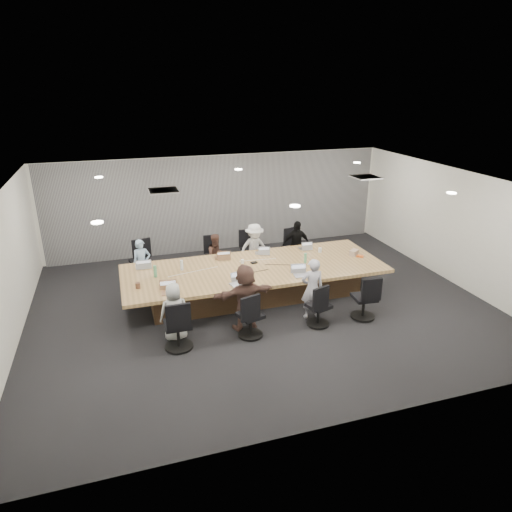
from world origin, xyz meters
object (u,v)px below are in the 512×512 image
object	(u,v)px
laptop_2	(261,253)
bottle_green_left	(155,271)
conference_table	(255,280)
bottle_green_right	(305,258)
stapler	(249,273)
chair_2	(251,253)
chair_7	(364,301)
person_0	(142,264)
person_1	(217,256)
canvas_bag	(354,253)
chair_6	(318,309)
laptop_6	(302,275)
laptop_4	(170,293)
person_2	(254,249)
person_3	(296,245)
laptop_1	(222,258)
chair_0	(142,265)
laptop_0	(143,266)
chair_5	(250,319)
snack_packet	(360,256)
person_6	(312,289)
bottle_clear	(182,265)
laptop_3	(304,248)
mug_brown	(138,286)
chair_4	(178,328)
chair_3	(291,251)
laptop_5	(238,284)
chair_1	(214,259)
person_4	(175,312)
person_5	(245,297)

from	to	relation	value
laptop_2	bottle_green_left	size ratio (longest dim) A/B	1.08
laptop_2	conference_table	bearing A→B (deg)	76.51
bottle_green_right	stapler	bearing A→B (deg)	-170.54
chair_2	chair_7	size ratio (longest dim) A/B	1.06
person_0	bottle_green_right	world-z (taller)	person_0
chair_2	person_1	world-z (taller)	person_1
conference_table	canvas_bag	size ratio (longest dim) A/B	24.70
chair_6	laptop_6	distance (m)	0.98
chair_7	laptop_4	xyz separation A→B (m)	(-3.94, 0.90, 0.35)
laptop_2	person_2	bearing A→B (deg)	-76.09
person_3	person_0	bearing A→B (deg)	-177.48
laptop_1	person_2	bearing A→B (deg)	-144.23
chair_0	laptop_0	bearing A→B (deg)	77.05
chair_5	person_0	world-z (taller)	person_0
conference_table	bottle_green_left	bearing A→B (deg)	176.99
chair_2	snack_packet	distance (m)	2.92
person_6	stapler	size ratio (longest dim) A/B	7.74
laptop_0	bottle_clear	world-z (taller)	bottle_clear
chair_7	person_0	world-z (taller)	person_0
laptop_1	laptop_3	distance (m)	2.18
laptop_6	conference_table	bearing A→B (deg)	143.58
laptop_4	laptop_6	bearing A→B (deg)	5.58
laptop_6	mug_brown	world-z (taller)	mug_brown
chair_4	person_1	bearing A→B (deg)	64.38
bottle_clear	mug_brown	size ratio (longest dim) A/B	1.92
chair_6	laptop_4	distance (m)	3.05
chair_3	laptop_5	size ratio (longest dim) A/B	2.22
chair_2	person_3	size ratio (longest dim) A/B	0.64
chair_0	canvas_bag	distance (m)	5.31
laptop_2	laptop_3	xyz separation A→B (m)	(1.17, 0.00, 0.00)
laptop_1	bottle_green_left	world-z (taller)	bottle_green_left
chair_1	chair_0	bearing A→B (deg)	5.00
chair_4	mug_brown	xyz separation A→B (m)	(-0.60, 1.33, 0.38)
laptop_0	mug_brown	bearing A→B (deg)	81.49
person_4	stapler	bearing A→B (deg)	-152.69
laptop_0	person_5	distance (m)	2.82
person_0	bottle_green_right	bearing A→B (deg)	-28.56
chair_3	person_5	world-z (taller)	person_5
person_0	canvas_bag	bearing A→B (deg)	-21.99
laptop_0	person_2	size ratio (longest dim) A/B	0.26
chair_4	stapler	distance (m)	2.29
person_3	laptop_5	world-z (taller)	person_3
chair_0	chair_6	size ratio (longest dim) A/B	1.19
chair_1	laptop_5	distance (m)	2.53
chair_4	laptop_0	size ratio (longest dim) A/B	2.41
chair_7	canvas_bag	distance (m)	1.88
chair_3	laptop_4	world-z (taller)	laptop_4
bottle_clear	chair_1	bearing A→B (deg)	52.78
person_1	laptop_6	world-z (taller)	person_1
laptop_2	bottle_green_right	size ratio (longest dim) A/B	1.21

